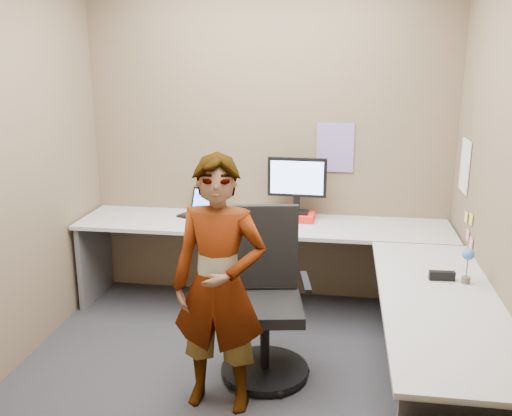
% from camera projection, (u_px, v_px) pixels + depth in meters
% --- Properties ---
extents(ground, '(3.00, 3.00, 0.00)m').
position_uv_depth(ground, '(241.00, 369.00, 3.80)').
color(ground, '#242428').
rests_on(ground, ground).
extents(wall_back, '(3.00, 0.00, 3.00)m').
position_uv_depth(wall_back, '(268.00, 140.00, 4.69)').
color(wall_back, brown).
rests_on(wall_back, ground).
extents(wall_right, '(0.00, 2.70, 2.70)m').
position_uv_depth(wall_right, '(500.00, 178.00, 3.23)').
color(wall_right, brown).
rests_on(wall_right, ground).
extents(wall_left, '(0.00, 2.70, 2.70)m').
position_uv_depth(wall_left, '(11.00, 164.00, 3.67)').
color(wall_left, brown).
rests_on(wall_left, ground).
extents(desk, '(2.98, 2.58, 0.73)m').
position_uv_depth(desk, '(312.00, 269.00, 3.95)').
color(desk, '#A5A5A5').
rests_on(desk, ground).
extents(paper_ream, '(0.30, 0.23, 0.06)m').
position_uv_depth(paper_ream, '(296.00, 216.00, 4.61)').
color(paper_ream, red).
rests_on(paper_ream, desk).
extents(monitor, '(0.47, 0.14, 0.45)m').
position_uv_depth(monitor, '(297.00, 181.00, 4.55)').
color(monitor, black).
rests_on(monitor, paper_ream).
extents(laptop, '(0.38, 0.35, 0.22)m').
position_uv_depth(laptop, '(202.00, 209.00, 4.73)').
color(laptop, black).
rests_on(laptop, desk).
extents(trackball_mouse, '(0.12, 0.08, 0.07)m').
position_uv_depth(trackball_mouse, '(198.00, 224.00, 4.43)').
color(trackball_mouse, '#B7B7BC').
rests_on(trackball_mouse, desk).
extents(origami, '(0.10, 0.10, 0.06)m').
position_uv_depth(origami, '(206.00, 225.00, 4.38)').
color(origami, white).
rests_on(origami, desk).
extents(stapler, '(0.15, 0.05, 0.05)m').
position_uv_depth(stapler, '(442.00, 276.00, 3.39)').
color(stapler, black).
rests_on(stapler, desk).
extents(flower, '(0.07, 0.07, 0.22)m').
position_uv_depth(flower, '(468.00, 260.00, 3.31)').
color(flower, brown).
rests_on(flower, desk).
extents(calendar_purple, '(0.30, 0.01, 0.40)m').
position_uv_depth(calendar_purple, '(335.00, 147.00, 4.61)').
color(calendar_purple, '#846BB7').
rests_on(calendar_purple, wall_back).
extents(calendar_white, '(0.01, 0.28, 0.38)m').
position_uv_depth(calendar_white, '(465.00, 166.00, 4.11)').
color(calendar_white, white).
rests_on(calendar_white, wall_right).
extents(sticky_note_a, '(0.01, 0.07, 0.07)m').
position_uv_depth(sticky_note_a, '(471.00, 219.00, 3.86)').
color(sticky_note_a, '#F2E059').
rests_on(sticky_note_a, wall_right).
extents(sticky_note_b, '(0.01, 0.07, 0.07)m').
position_uv_depth(sticky_note_b, '(468.00, 235.00, 3.94)').
color(sticky_note_b, pink).
rests_on(sticky_note_b, wall_right).
extents(sticky_note_c, '(0.01, 0.07, 0.07)m').
position_uv_depth(sticky_note_c, '(471.00, 243.00, 3.83)').
color(sticky_note_c, pink).
rests_on(sticky_note_c, wall_right).
extents(sticky_note_d, '(0.01, 0.07, 0.07)m').
position_uv_depth(sticky_note_d, '(466.00, 217.00, 4.01)').
color(sticky_note_d, '#F2E059').
rests_on(sticky_note_d, wall_right).
extents(office_chair, '(0.59, 0.57, 1.07)m').
position_uv_depth(office_chair, '(265.00, 309.00, 3.67)').
color(office_chair, black).
rests_on(office_chair, ground).
extents(person, '(0.57, 0.40, 1.51)m').
position_uv_depth(person, '(219.00, 285.00, 3.25)').
color(person, '#999399').
rests_on(person, ground).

